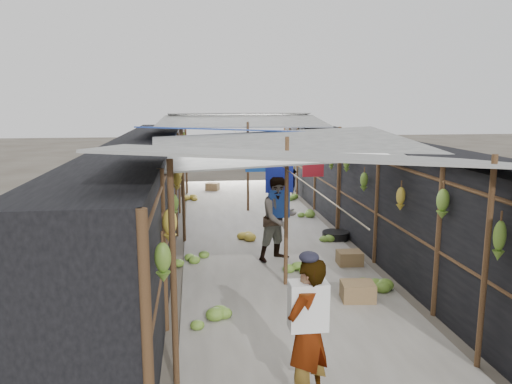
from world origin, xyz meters
name	(u,v)px	position (x,y,z in m)	size (l,w,h in m)	color
ground	(332,378)	(0.00, 0.00, 0.00)	(80.00, 80.00, 0.00)	#6B6356
aisle_slab	(259,233)	(0.00, 6.50, 0.01)	(3.60, 16.00, 0.02)	#9E998E
stall_left	(145,189)	(-2.70, 6.50, 1.15)	(1.40, 15.00, 2.30)	black
stall_right	(368,185)	(2.70, 6.50, 1.15)	(1.40, 15.00, 2.30)	black
crate_near	(358,292)	(1.02, 2.16, 0.16)	(0.52, 0.42, 0.31)	#916F4A
crate_mid	(350,258)	(1.44, 3.90, 0.14)	(0.47, 0.38, 0.28)	#916F4A
crate_back	(212,187)	(-0.90, 12.48, 0.14)	(0.44, 0.36, 0.28)	#916F4A
black_basin	(335,236)	(1.69, 5.74, 0.09)	(0.62, 0.62, 0.18)	black
vendor_elderly	(308,331)	(-0.41, -0.40, 0.80)	(0.59, 0.38, 1.61)	white
shopper_blue	(279,218)	(0.11, 4.40, 0.87)	(0.84, 0.66, 1.74)	#2059A0
vendor_seated	(292,182)	(1.70, 11.05, 0.48)	(0.62, 0.36, 0.96)	#4C4942
market_canopy	(259,133)	(0.03, 6.86, 2.41)	(5.62, 15.20, 2.77)	brown
hanging_bananas	(254,165)	(-0.12, 6.70, 1.66)	(3.95, 14.19, 0.79)	olive
floor_bananas	(269,232)	(0.17, 6.03, 0.14)	(3.83, 9.42, 0.34)	olive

